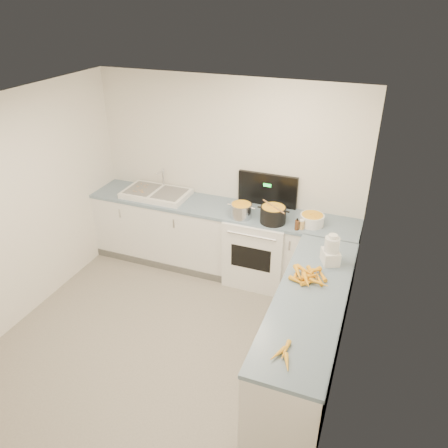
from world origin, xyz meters
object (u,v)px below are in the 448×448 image
(sink, at_px, (156,193))
(food_processor, at_px, (331,251))
(steel_pot, at_px, (241,211))
(mixing_bowl, at_px, (312,220))
(stove, at_px, (259,247))
(extract_bottle, at_px, (297,225))
(black_pot, at_px, (273,215))
(spice_jar, at_px, (302,225))

(sink, height_order, food_processor, food_processor)
(steel_pot, bearing_deg, mixing_bowl, 7.57)
(stove, bearing_deg, steel_pot, -141.75)
(sink, xyz_separation_m, extract_bottle, (1.95, -0.24, 0.02))
(sink, relative_size, mixing_bowl, 3.06)
(mixing_bowl, relative_size, extract_bottle, 2.35)
(stove, bearing_deg, food_processor, -38.78)
(mixing_bowl, relative_size, food_processor, 0.86)
(mixing_bowl, height_order, food_processor, food_processor)
(sink, distance_m, mixing_bowl, 2.09)
(black_pot, bearing_deg, extract_bottle, -14.75)
(mixing_bowl, distance_m, food_processor, 0.81)
(mixing_bowl, xyz_separation_m, spice_jar, (-0.09, -0.14, -0.01))
(sink, distance_m, extract_bottle, 1.97)
(mixing_bowl, relative_size, spice_jar, 2.74)
(stove, relative_size, black_pot, 4.48)
(spice_jar, distance_m, food_processor, 0.73)
(stove, relative_size, food_processor, 4.19)
(steel_pot, xyz_separation_m, food_processor, (1.16, -0.62, 0.06))
(stove, height_order, food_processor, stove)
(mixing_bowl, bearing_deg, sink, 178.41)
(mixing_bowl, bearing_deg, food_processor, -65.96)
(mixing_bowl, xyz_separation_m, extract_bottle, (-0.14, -0.18, -0.01))
(extract_bottle, bearing_deg, steel_pot, 174.27)
(stove, relative_size, spice_jar, 13.29)
(stove, height_order, steel_pot, stove)
(extract_bottle, relative_size, food_processor, 0.37)
(sink, height_order, steel_pot, sink)
(sink, distance_m, steel_pot, 1.27)
(spice_jar, bearing_deg, sink, 174.27)
(steel_pot, height_order, mixing_bowl, steel_pot)
(black_pot, bearing_deg, spice_jar, -6.82)
(steel_pot, relative_size, black_pot, 0.87)
(spice_jar, xyz_separation_m, food_processor, (0.42, -0.59, 0.09))
(steel_pot, distance_m, food_processor, 1.32)
(stove, relative_size, extract_bottle, 11.38)
(mixing_bowl, bearing_deg, extract_bottle, -127.23)
(black_pot, height_order, extract_bottle, black_pot)
(sink, bearing_deg, stove, -0.62)
(steel_pot, distance_m, spice_jar, 0.75)
(spice_jar, bearing_deg, extract_bottle, -141.40)
(food_processor, bearing_deg, mixing_bowl, 114.04)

